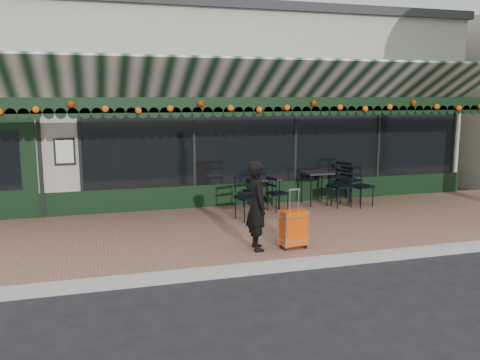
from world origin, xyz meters
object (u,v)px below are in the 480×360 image
object	(u,v)px
woman	(257,206)
chair_b_right	(278,194)
chair_a_right	(349,181)
suitcase	(294,229)
chair_a_front	(361,187)
cafe_table_a	(317,175)
chair_a_left	(340,187)
chair_b_front	(248,198)
cafe_table_b	(266,181)
chair_b_left	(251,192)

from	to	relation	value
woman	chair_b_right	distance (m)	2.86
chair_b_right	woman	bearing A→B (deg)	135.80
chair_a_right	chair_b_right	size ratio (longest dim) A/B	1.26
suitcase	chair_b_right	xyz separation A→B (m)	(0.71, 2.63, 0.06)
woman	chair_a_front	size ratio (longest dim) A/B	1.59
cafe_table_a	woman	bearing A→B (deg)	-129.47
suitcase	chair_a_left	distance (m)	3.44
chair_b_right	cafe_table_a	bearing A→B (deg)	-86.47
chair_a_left	chair_b_front	size ratio (longest dim) A/B	1.02
cafe_table_b	chair_b_front	distance (m)	1.19
chair_b_left	chair_b_right	size ratio (longest dim) A/B	0.99
chair_b_left	chair_a_right	bearing A→B (deg)	104.20
chair_a_left	chair_b_front	xyz separation A→B (m)	(-2.35, -0.60, -0.01)
chair_b_right	chair_b_front	size ratio (longest dim) A/B	0.86
suitcase	chair_a_left	size ratio (longest dim) A/B	1.06
cafe_table_b	chair_b_front	size ratio (longest dim) A/B	0.76
woman	suitcase	bearing A→B (deg)	-94.41
suitcase	chair_b_right	distance (m)	2.72
suitcase	chair_a_front	bearing A→B (deg)	34.69
cafe_table_a	chair_a_left	world-z (taller)	chair_a_left
woman	chair_a_front	bearing A→B (deg)	-47.94
cafe_table_a	suitcase	bearing A→B (deg)	-120.95
woman	chair_a_right	distance (m)	4.50
chair_b_front	cafe_table_b	bearing A→B (deg)	39.57
cafe_table_b	chair_a_left	distance (m)	1.67
woman	suitcase	xyz separation A→B (m)	(0.59, -0.11, -0.40)
chair_a_front	chair_b_right	bearing A→B (deg)	160.55
chair_b_left	chair_b_front	size ratio (longest dim) A/B	0.85
cafe_table_b	chair_a_right	xyz separation A→B (m)	(2.14, 0.17, -0.12)
chair_b_left	chair_b_right	xyz separation A→B (m)	(0.49, -0.36, 0.01)
chair_a_right	chair_a_front	xyz separation A→B (m)	(-0.04, -0.64, -0.03)
chair_a_left	chair_b_left	world-z (taller)	chair_a_left
suitcase	chair_a_front	xyz separation A→B (m)	(2.67, 2.51, 0.13)
woman	chair_b_left	bearing A→B (deg)	-10.15
chair_a_right	chair_b_right	world-z (taller)	chair_a_right
chair_b_front	chair_a_left	bearing A→B (deg)	1.20
suitcase	chair_a_right	bearing A→B (deg)	40.76
suitcase	chair_a_front	world-z (taller)	suitcase
chair_a_left	chair_b_left	bearing A→B (deg)	-110.62
chair_a_right	cafe_table_a	bearing A→B (deg)	72.19
cafe_table_a	chair_a_right	xyz separation A→B (m)	(0.88, 0.11, -0.20)
cafe_table_a	chair_a_front	size ratio (longest dim) A/B	0.83
chair_b_right	chair_b_front	bearing A→B (deg)	107.36
suitcase	chair_b_left	distance (m)	3.00
cafe_table_a	chair_b_right	xyz separation A→B (m)	(-1.11, -0.41, -0.30)
suitcase	cafe_table_a	size ratio (longest dim) A/B	1.29
woman	chair_b_left	xyz separation A→B (m)	(0.82, 2.88, -0.35)
cafe_table_a	cafe_table_b	world-z (taller)	cafe_table_a
chair_a_right	chair_a_front	size ratio (longest dim) A/B	1.07
suitcase	cafe_table_a	world-z (taller)	suitcase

